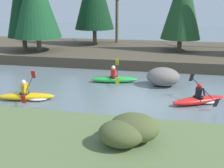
{
  "coord_description": "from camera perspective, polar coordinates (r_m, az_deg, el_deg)",
  "views": [
    {
      "loc": [
        0.53,
        -11.75,
        4.53
      ],
      "look_at": [
        -1.9,
        0.61,
        0.55
      ],
      "focal_mm": 42.0,
      "sensor_mm": 36.0,
      "label": 1
    }
  ],
  "objects": [
    {
      "name": "kayaker_lead",
      "position": [
        12.82,
        18.79,
        -3.19
      ],
      "size": [
        2.65,
        1.96,
        1.2
      ],
      "rotation": [
        0.0,
        0.0,
        0.51
      ],
      "color": "red",
      "rests_on": "ground"
    },
    {
      "name": "ground_plane",
      "position": [
        12.61,
        7.96,
        -3.7
      ],
      "size": [
        90.0,
        90.0,
        0.0
      ],
      "primitive_type": "plane",
      "color": "slate"
    },
    {
      "name": "kayaker_middle",
      "position": [
        15.3,
        0.57,
        1.18
      ],
      "size": [
        2.79,
        2.06,
        1.2
      ],
      "rotation": [
        0.0,
        0.0,
        0.18
      ],
      "color": "green",
      "rests_on": "ground"
    },
    {
      "name": "kayaker_trailing",
      "position": [
        13.21,
        -17.74,
        -2.48
      ],
      "size": [
        2.79,
        2.05,
        1.2
      ],
      "rotation": [
        0.0,
        0.0,
        0.22
      ],
      "color": "yellow",
      "rests_on": "ground"
    },
    {
      "name": "riverbank_far",
      "position": [
        22.51,
        9.61,
        6.63
      ],
      "size": [
        44.0,
        9.9,
        0.73
      ],
      "color": "#4C4233",
      "rests_on": "ground"
    },
    {
      "name": "bare_tree_upstream",
      "position": [
        25.41,
        1.16,
        14.56
      ],
      "size": [
        2.93,
        2.89,
        5.25
      ],
      "color": "brown",
      "rests_on": "riverbank_far"
    },
    {
      "name": "conifer_tree_centre",
      "position": [
        21.74,
        15.15,
        17.04
      ],
      "size": [
        3.12,
        3.12,
        6.71
      ],
      "color": "brown",
      "rests_on": "riverbank_far"
    },
    {
      "name": "boulder_midstream",
      "position": [
        14.88,
        11.06,
        1.56
      ],
      "size": [
        1.84,
        1.44,
        1.04
      ],
      "color": "slate",
      "rests_on": "ground"
    },
    {
      "name": "shrub_clump_second",
      "position": [
        7.37,
        1.99,
        -10.72
      ],
      "size": [
        1.29,
        1.08,
        0.7
      ],
      "color": "#4C562D",
      "rests_on": "riverbank_near"
    },
    {
      "name": "conifer_tree_far_left",
      "position": [
        22.34,
        -19.26,
        16.37
      ],
      "size": [
        2.48,
        2.48,
        6.36
      ],
      "color": "brown",
      "rests_on": "riverbank_far"
    },
    {
      "name": "shrub_clump_third",
      "position": [
        7.64,
        4.86,
        -9.38
      ],
      "size": [
        1.44,
        1.2,
        0.78
      ],
      "color": "#4C562D",
      "rests_on": "riverbank_near"
    }
  ]
}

